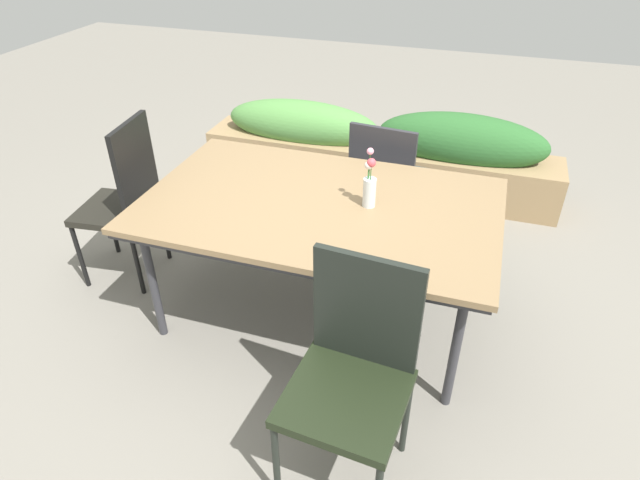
{
  "coord_description": "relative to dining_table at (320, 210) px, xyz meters",
  "views": [
    {
      "loc": [
        0.72,
        -2.2,
        2.08
      ],
      "look_at": [
        0.0,
        0.02,
        0.5
      ],
      "focal_mm": 30.13,
      "sensor_mm": 36.0,
      "label": 1
    }
  ],
  "objects": [
    {
      "name": "chair_near_right",
      "position": [
        0.41,
        -0.85,
        -0.13
      ],
      "size": [
        0.48,
        0.48,
        0.98
      ],
      "rotation": [
        0.0,
        0.0,
        3.06
      ],
      "color": "black",
      "rests_on": "ground"
    },
    {
      "name": "planter_box",
      "position": [
        -0.03,
        1.59,
        -0.37
      ],
      "size": [
        2.77,
        0.42,
        0.68
      ],
      "color": "#9E7F56",
      "rests_on": "ground"
    },
    {
      "name": "flower_vase",
      "position": [
        0.24,
        0.04,
        0.16
      ],
      "size": [
        0.06,
        0.06,
        0.3
      ],
      "color": "silver",
      "rests_on": "dining_table"
    },
    {
      "name": "ground_plane",
      "position": [
        -0.0,
        -0.02,
        -0.69
      ],
      "size": [
        12.0,
        12.0,
        0.0
      ],
      "primitive_type": "plane",
      "color": "gray"
    },
    {
      "name": "chair_far_side",
      "position": [
        0.17,
        0.86,
        -0.19
      ],
      "size": [
        0.49,
        0.49,
        0.86
      ],
      "rotation": [
        0.0,
        0.0,
        -0.11
      ],
      "color": "#24343A",
      "rests_on": "ground"
    },
    {
      "name": "dining_table",
      "position": [
        0.0,
        0.0,
        0.0
      ],
      "size": [
        1.78,
        1.1,
        0.73
      ],
      "color": "#8C704C",
      "rests_on": "ground"
    },
    {
      "name": "chair_end_left",
      "position": [
        -1.19,
        0.01,
        -0.13
      ],
      "size": [
        0.45,
        0.45,
        1.01
      ],
      "rotation": [
        0.0,
        0.0,
        1.69
      ],
      "color": "black",
      "rests_on": "ground"
    }
  ]
}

